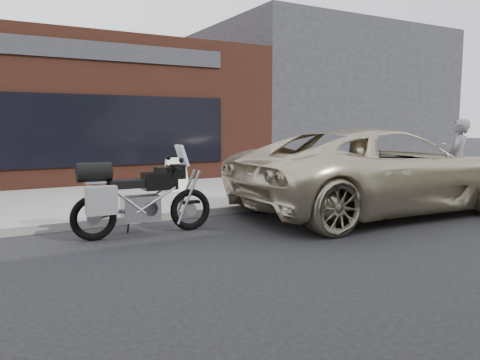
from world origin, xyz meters
TOP-DOWN VIEW (x-y plane):
  - ground at (0.00, 0.00)m, footprint 120.00×120.00m
  - near_sidewalk at (0.00, 7.00)m, footprint 44.00×6.00m
  - storefront at (-2.00, 13.98)m, footprint 14.00×10.07m
  - neighbour_building at (10.00, 14.00)m, footprint 10.00×10.00m
  - motorcycle at (-1.63, 3.02)m, footprint 2.41×0.78m
  - minivan at (3.50, 2.60)m, footprint 6.50×3.16m
  - pedestrian at (6.50, 2.90)m, footprint 0.85×0.69m
  - sandwich_sign at (0.58, 6.79)m, footprint 0.59×0.55m

SIDE VIEW (x-z plane):
  - ground at x=0.00m, z-range 0.00..0.00m
  - near_sidewalk at x=0.00m, z-range 0.00..0.15m
  - sandwich_sign at x=0.58m, z-range 0.15..1.02m
  - motorcycle at x=-1.63m, z-range -0.10..1.42m
  - minivan at x=3.50m, z-range 0.00..1.78m
  - pedestrian at x=6.50m, z-range 0.00..2.00m
  - storefront at x=-2.00m, z-range 0.00..4.50m
  - neighbour_building at x=10.00m, z-range 0.00..6.00m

